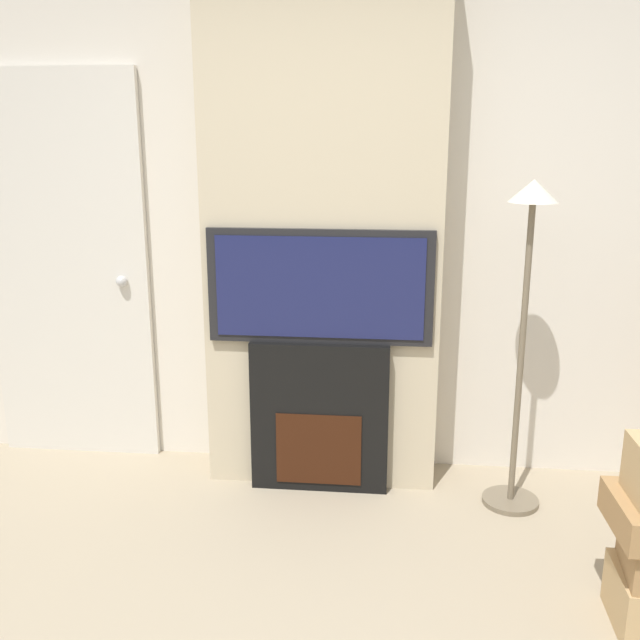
% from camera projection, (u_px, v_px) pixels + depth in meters
% --- Properties ---
extents(wall_back, '(6.00, 0.06, 2.70)m').
position_uv_depth(wall_back, '(327.00, 216.00, 3.67)').
color(wall_back, silver).
rests_on(wall_back, ground_plane).
extents(chimney_breast, '(1.16, 0.31, 2.70)m').
position_uv_depth(chimney_breast, '(323.00, 220.00, 3.49)').
color(chimney_breast, beige).
rests_on(chimney_breast, ground_plane).
extents(fireplace, '(0.69, 0.15, 0.77)m').
position_uv_depth(fireplace, '(320.00, 416.00, 3.59)').
color(fireplace, black).
rests_on(fireplace, ground_plane).
extents(television, '(1.09, 0.07, 0.56)m').
position_uv_depth(television, '(320.00, 287.00, 3.42)').
color(television, black).
rests_on(television, fireplace).
extents(floor_lamp, '(0.27, 0.27, 1.57)m').
position_uv_depth(floor_lamp, '(526.00, 296.00, 3.24)').
color(floor_lamp, '#726651').
rests_on(floor_lamp, ground_plane).
extents(entry_door, '(0.89, 0.09, 2.09)m').
position_uv_depth(entry_door, '(68.00, 271.00, 3.83)').
color(entry_door, silver).
rests_on(entry_door, ground_plane).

